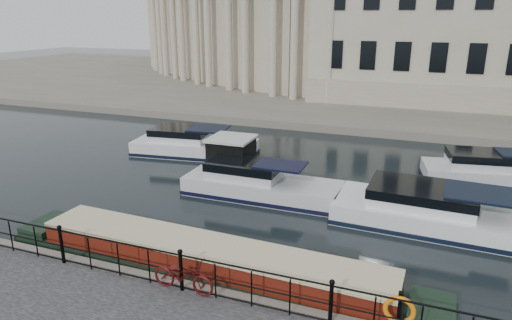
{
  "coord_description": "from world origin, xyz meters",
  "views": [
    {
      "loc": [
        5.62,
        -11.43,
        7.58
      ],
      "look_at": [
        0.5,
        2.0,
        3.0
      ],
      "focal_mm": 32.0,
      "sensor_mm": 36.0,
      "label": 1
    }
  ],
  "objects_px": {
    "life_ring_post": "(399,311)",
    "narrowboat": "(208,269)",
    "bicycle": "(183,276)",
    "harbour_hut": "(232,161)"
  },
  "relations": [
    {
      "from": "life_ring_post",
      "to": "narrowboat",
      "type": "bearing_deg",
      "value": 165.67
    },
    {
      "from": "bicycle",
      "to": "harbour_hut",
      "type": "relative_size",
      "value": 0.63
    },
    {
      "from": "harbour_hut",
      "to": "bicycle",
      "type": "bearing_deg",
      "value": -74.34
    },
    {
      "from": "bicycle",
      "to": "narrowboat",
      "type": "bearing_deg",
      "value": 3.53
    },
    {
      "from": "bicycle",
      "to": "life_ring_post",
      "type": "bearing_deg",
      "value": -87.6
    },
    {
      "from": "narrowboat",
      "to": "harbour_hut",
      "type": "height_order",
      "value": "harbour_hut"
    },
    {
      "from": "life_ring_post",
      "to": "narrowboat",
      "type": "xyz_separation_m",
      "value": [
        -5.5,
        1.41,
        -0.92
      ]
    },
    {
      "from": "bicycle",
      "to": "life_ring_post",
      "type": "xyz_separation_m",
      "value": [
        5.45,
        0.08,
        0.27
      ]
    },
    {
      "from": "bicycle",
      "to": "life_ring_post",
      "type": "distance_m",
      "value": 5.46
    },
    {
      "from": "life_ring_post",
      "to": "harbour_hut",
      "type": "height_order",
      "value": "harbour_hut"
    }
  ]
}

